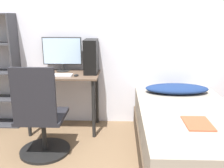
{
  "coord_description": "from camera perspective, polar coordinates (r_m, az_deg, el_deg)",
  "views": [
    {
      "loc": [
        0.31,
        -1.8,
        1.48
      ],
      "look_at": [
        0.22,
        0.84,
        0.75
      ],
      "focal_mm": 40.0,
      "sensor_mm": 36.0,
      "label": 1
    }
  ],
  "objects": [
    {
      "name": "office_chair",
      "position": [
        2.78,
        -15.91,
        -8.59
      ],
      "size": [
        0.55,
        0.55,
        1.01
      ],
      "color": "black",
      "rests_on": "ground_plane"
    },
    {
      "name": "pillow",
      "position": [
        3.29,
        14.58,
        -1.03
      ],
      "size": [
        0.8,
        0.36,
        0.11
      ],
      "color": "navy",
      "rests_on": "bed"
    },
    {
      "name": "pc_tower",
      "position": [
        3.21,
        -4.78,
        6.32
      ],
      "size": [
        0.16,
        0.34,
        0.43
      ],
      "color": "black",
      "rests_on": "desk"
    },
    {
      "name": "bed",
      "position": [
        2.81,
        17.0,
        -11.09
      ],
      "size": [
        1.05,
        1.83,
        0.52
      ],
      "color": "#4C3D2D",
      "rests_on": "ground_plane"
    },
    {
      "name": "mouse",
      "position": [
        3.09,
        -8.18,
        2.01
      ],
      "size": [
        0.06,
        0.09,
        0.02
      ],
      "color": "black",
      "rests_on": "desk"
    },
    {
      "name": "wall_back",
      "position": [
        3.39,
        -3.44,
        11.51
      ],
      "size": [
        8.0,
        0.05,
        2.5
      ],
      "color": "silver",
      "rests_on": "ground_plane"
    },
    {
      "name": "keyboard",
      "position": [
        3.15,
        -12.74,
        2.01
      ],
      "size": [
        0.41,
        0.11,
        0.02
      ],
      "color": "silver",
      "rests_on": "desk"
    },
    {
      "name": "desk",
      "position": [
        3.27,
        -11.02,
        -0.13
      ],
      "size": [
        0.92,
        0.54,
        0.76
      ],
      "color": "brown",
      "rests_on": "ground_plane"
    },
    {
      "name": "phone",
      "position": [
        3.3,
        -17.75,
        2.17
      ],
      "size": [
        0.07,
        0.14,
        0.01
      ],
      "color": "#B7B7BC",
      "rests_on": "desk"
    },
    {
      "name": "magazine",
      "position": [
        2.43,
        19.0,
        -8.51
      ],
      "size": [
        0.24,
        0.32,
        0.01
      ],
      "color": "#B24C2D",
      "rests_on": "bed"
    },
    {
      "name": "monitor",
      "position": [
        3.37,
        -11.33,
        7.06
      ],
      "size": [
        0.52,
        0.17,
        0.45
      ],
      "color": "black",
      "rests_on": "desk"
    }
  ]
}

